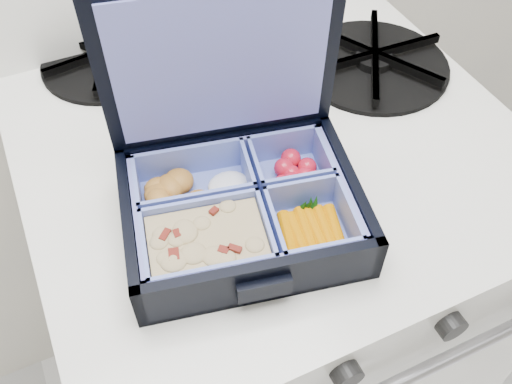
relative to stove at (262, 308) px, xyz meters
name	(u,v)px	position (x,y,z in m)	size (l,w,h in m)	color
stove	(262,308)	(0.00, 0.00, 0.00)	(0.54, 0.54, 0.81)	white
bento_box	(242,210)	(-0.08, -0.12, 0.43)	(0.21, 0.17, 0.05)	black
burner_grate	(374,58)	(0.17, 0.04, 0.42)	(0.19, 0.19, 0.03)	black
burner_grate_rear	(106,58)	(-0.13, 0.19, 0.41)	(0.16, 0.16, 0.02)	black
fork	(244,114)	(-0.01, 0.03, 0.41)	(0.02, 0.18, 0.01)	#B0B0BB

